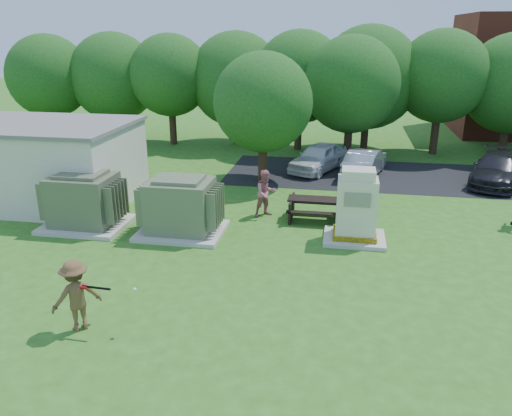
% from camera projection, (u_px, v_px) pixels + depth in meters
% --- Properties ---
extents(ground, '(120.00, 120.00, 0.00)m').
position_uv_depth(ground, '(230.00, 303.00, 13.38)').
color(ground, '#2D6619').
rests_on(ground, ground).
extents(service_building, '(10.00, 5.00, 3.20)m').
position_uv_depth(service_building, '(13.00, 163.00, 21.14)').
color(service_building, beige).
rests_on(service_building, ground).
extents(service_building_roof, '(10.20, 5.20, 0.15)m').
position_uv_depth(service_building_roof, '(7.00, 123.00, 20.58)').
color(service_building_roof, slate).
rests_on(service_building_roof, service_building).
extents(parking_strip, '(20.00, 6.00, 0.01)m').
position_uv_depth(parking_strip, '(428.00, 178.00, 24.75)').
color(parking_strip, '#232326').
rests_on(parking_strip, ground).
extents(transformer_left, '(3.00, 2.40, 2.07)m').
position_uv_depth(transformer_left, '(84.00, 202.00, 18.30)').
color(transformer_left, beige).
rests_on(transformer_left, ground).
extents(transformer_right, '(3.00, 2.40, 2.07)m').
position_uv_depth(transformer_right, '(181.00, 207.00, 17.69)').
color(transformer_right, beige).
rests_on(transformer_right, ground).
extents(generator_cabinet, '(2.10, 1.72, 2.56)m').
position_uv_depth(generator_cabinet, '(356.00, 210.00, 17.02)').
color(generator_cabinet, beige).
rests_on(generator_cabinet, ground).
extents(picnic_table, '(2.02, 1.52, 0.87)m').
position_uv_depth(picnic_table, '(314.00, 207.00, 19.07)').
color(picnic_table, black).
rests_on(picnic_table, ground).
extents(batter, '(1.32, 1.28, 1.82)m').
position_uv_depth(batter, '(76.00, 296.00, 11.93)').
color(batter, brown).
rests_on(batter, ground).
extents(person_at_picnic, '(1.14, 1.10, 1.86)m').
position_uv_depth(person_at_picnic, '(266.00, 193.00, 19.38)').
color(person_at_picnic, '#C0666F').
rests_on(person_at_picnic, ground).
extents(car_white, '(3.28, 4.52, 1.43)m').
position_uv_depth(car_white, '(319.00, 157.00, 25.78)').
color(car_white, white).
rests_on(car_white, ground).
extents(car_silver_a, '(2.45, 4.39, 1.37)m').
position_uv_depth(car_silver_a, '(365.00, 162.00, 24.98)').
color(car_silver_a, '#9E9EA3').
rests_on(car_silver_a, ground).
extents(car_dark, '(3.51, 5.24, 1.41)m').
position_uv_depth(car_dark, '(496.00, 169.00, 23.59)').
color(car_dark, black).
rests_on(car_dark, ground).
extents(batting_equipment, '(1.41, 0.31, 0.13)m').
position_uv_depth(batting_equipment, '(98.00, 288.00, 11.73)').
color(batting_equipment, black).
rests_on(batting_equipment, ground).
extents(tree_row, '(41.30, 13.30, 7.30)m').
position_uv_depth(tree_row, '(329.00, 81.00, 28.86)').
color(tree_row, '#47301E').
rests_on(tree_row, ground).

